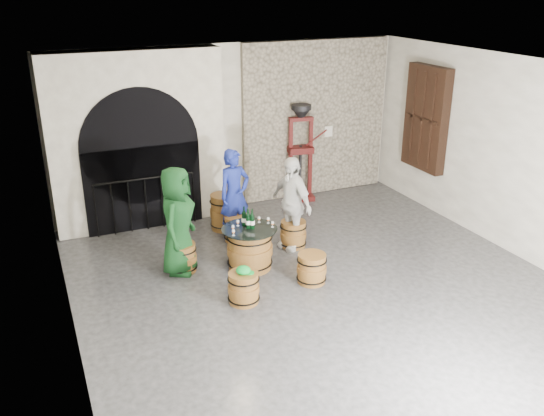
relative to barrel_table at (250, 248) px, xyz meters
name	(u,v)px	position (x,y,z in m)	size (l,w,h in m)	color
ground	(328,294)	(0.74, -1.25, -0.34)	(8.00, 8.00, 0.00)	#2C2C2E
wall_back	(232,127)	(0.74, 2.75, 1.26)	(8.00, 8.00, 0.00)	silver
wall_left	(63,235)	(-2.76, -1.25, 1.26)	(8.00, 8.00, 0.00)	silver
wall_right	(526,161)	(4.24, -1.25, 1.26)	(8.00, 8.00, 0.00)	silver
ceiling	(338,73)	(0.74, -1.25, 2.86)	(8.00, 8.00, 0.00)	beige
stone_facing_panel	(315,119)	(2.54, 2.69, 1.26)	(3.20, 0.12, 3.18)	#A0957F
arched_opening	(138,142)	(-1.16, 2.48, 1.24)	(3.10, 0.60, 3.19)	silver
shuttered_window	(426,118)	(4.12, 1.15, 1.46)	(0.23, 1.10, 2.00)	black
barrel_table	(250,248)	(0.00, 0.00, 0.00)	(0.88, 0.88, 0.68)	brown
barrel_stool_left	(182,258)	(-1.01, 0.32, -0.11)	(0.46, 0.46, 0.46)	brown
barrel_stool_far	(237,228)	(0.17, 1.05, -0.11)	(0.46, 0.46, 0.46)	brown
barrel_stool_right	(293,234)	(0.97, 0.43, -0.11)	(0.46, 0.46, 0.46)	brown
barrel_stool_near_right	(312,268)	(0.68, -0.82, -0.11)	(0.46, 0.46, 0.46)	brown
barrel_stool_near_left	(244,288)	(-0.47, -0.95, -0.11)	(0.46, 0.46, 0.46)	brown
green_cap	(244,270)	(-0.47, -0.95, 0.17)	(0.25, 0.21, 0.11)	#0E9C30
person_green	(177,221)	(-1.05, 0.33, 0.52)	(0.84, 0.55, 1.72)	#103917
person_blue	(234,195)	(0.19, 1.18, 0.47)	(0.59, 0.39, 1.62)	navy
person_white	(291,203)	(0.91, 0.41, 0.47)	(0.95, 0.40, 1.62)	silver
wine_bottle_left	(248,220)	(-0.01, 0.01, 0.48)	(0.08, 0.08, 0.32)	black
wine_bottle_center	(252,221)	(0.04, -0.02, 0.48)	(0.08, 0.08, 0.32)	black
wine_bottle_right	(244,218)	(-0.04, 0.13, 0.48)	(0.08, 0.08, 0.32)	black
tasting_glass_a	(233,233)	(-0.32, -0.16, 0.39)	(0.05, 0.05, 0.10)	#C16025
tasting_glass_b	(268,220)	(0.35, 0.07, 0.39)	(0.05, 0.05, 0.10)	#C16025
tasting_glass_c	(238,223)	(-0.13, 0.16, 0.39)	(0.05, 0.05, 0.10)	#C16025
tasting_glass_d	(259,220)	(0.23, 0.16, 0.39)	(0.05, 0.05, 0.10)	#C16025
tasting_glass_e	(272,224)	(0.35, -0.10, 0.39)	(0.05, 0.05, 0.10)	#C16025
tasting_glass_f	(233,228)	(-0.27, 0.00, 0.39)	(0.05, 0.05, 0.10)	#C16025
side_barrel	(224,212)	(0.13, 1.62, -0.01)	(0.50, 0.50, 0.67)	brown
corking_press	(301,145)	(2.09, 2.45, 0.82)	(0.83, 0.53, 1.99)	#48100C
control_box	(327,131)	(2.79, 2.61, 1.01)	(0.18, 0.10, 0.22)	silver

